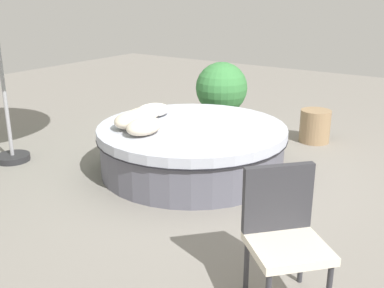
{
  "coord_description": "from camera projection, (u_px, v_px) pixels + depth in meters",
  "views": [
    {
      "loc": [
        -4.44,
        -3.03,
        2.15
      ],
      "look_at": [
        0.0,
        0.0,
        0.35
      ],
      "focal_mm": 43.33,
      "sensor_mm": 36.0,
      "label": 1
    }
  ],
  "objects": [
    {
      "name": "throw_pillow_1",
      "position": [
        142.0,
        115.0,
        5.77
      ],
      "size": [
        0.51,
        0.35,
        0.17
      ],
      "primitive_type": "ellipsoid",
      "color": "beige",
      "rests_on": "round_bed"
    },
    {
      "name": "side_table",
      "position": [
        315.0,
        126.0,
        6.8
      ],
      "size": [
        0.44,
        0.44,
        0.48
      ],
      "primitive_type": "cylinder",
      "color": "#997A56",
      "rests_on": "ground_plane"
    },
    {
      "name": "throw_pillow_3",
      "position": [
        144.0,
        126.0,
        5.25
      ],
      "size": [
        0.49,
        0.33,
        0.19
      ],
      "primitive_type": "ellipsoid",
      "color": "beige",
      "rests_on": "round_bed"
    },
    {
      "name": "planter",
      "position": [
        221.0,
        92.0,
        7.38
      ],
      "size": [
        0.82,
        0.82,
        1.07
      ],
      "color": "gray",
      "rests_on": "ground_plane"
    },
    {
      "name": "patio_chair",
      "position": [
        283.0,
        227.0,
        3.26
      ],
      "size": [
        0.72,
        0.72,
        0.98
      ],
      "rotation": [
        0.0,
        0.0,
        2.39
      ],
      "color": "#333338",
      "rests_on": "ground_plane"
    },
    {
      "name": "throw_pillow_2",
      "position": [
        134.0,
        120.0,
        5.49
      ],
      "size": [
        0.55,
        0.39,
        0.2
      ],
      "primitive_type": "ellipsoid",
      "color": "beige",
      "rests_on": "round_bed"
    },
    {
      "name": "throw_pillow_0",
      "position": [
        154.0,
        110.0,
        6.04
      ],
      "size": [
        0.47,
        0.4,
        0.15
      ],
      "primitive_type": "ellipsoid",
      "color": "white",
      "rests_on": "round_bed"
    },
    {
      "name": "ground_plane",
      "position": [
        192.0,
        170.0,
        5.79
      ],
      "size": [
        16.0,
        16.0,
        0.0
      ],
      "primitive_type": "plane",
      "color": "gray"
    },
    {
      "name": "round_bed",
      "position": [
        192.0,
        148.0,
        5.69
      ],
      "size": [
        2.31,
        2.31,
        0.58
      ],
      "color": "#595966",
      "rests_on": "ground_plane"
    }
  ]
}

